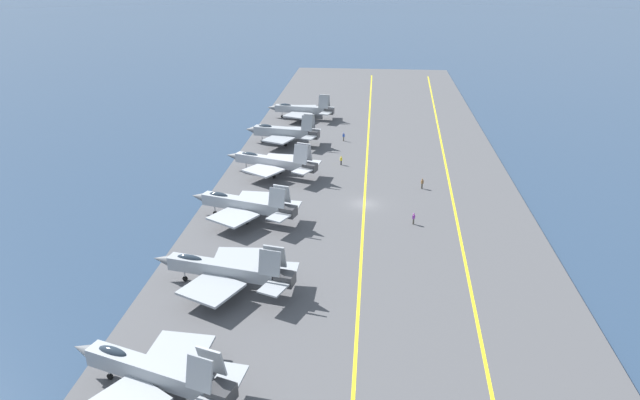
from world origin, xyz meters
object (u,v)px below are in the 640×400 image
at_px(parked_jet_fourth, 273,162).
at_px(crew_yellow_vest, 341,160).
at_px(parked_jet_fifth, 283,132).
at_px(crew_blue_vest, 344,136).
at_px(parked_jet_second, 225,270).
at_px(crew_brown_vest, 422,183).
at_px(crew_purple_vest, 414,218).
at_px(parked_jet_nearest, 152,372).
at_px(parked_jet_sixth, 302,109).
at_px(parked_jet_third, 245,204).

height_order(parked_jet_fourth, crew_yellow_vest, parked_jet_fourth).
relative_size(parked_jet_fifth, crew_blue_vest, 8.63).
bearing_deg(parked_jet_fifth, crew_yellow_vest, -132.42).
xyz_separation_m(parked_jet_second, parked_jet_fifth, (54.28, 1.76, 0.16)).
xyz_separation_m(crew_brown_vest, crew_purple_vest, (-13.73, 2.14, -0.02)).
bearing_deg(parked_jet_nearest, parked_jet_sixth, -0.93).
relative_size(parked_jet_second, crew_purple_vest, 10.08).
distance_m(parked_jet_sixth, crew_purple_vest, 59.48).
bearing_deg(crew_blue_vest, parked_jet_fourth, 152.34).
xyz_separation_m(parked_jet_third, parked_jet_sixth, (55.87, -1.32, -0.24)).
xyz_separation_m(parked_jet_nearest, crew_brown_vest, (50.30, -26.33, -1.49)).
bearing_deg(crew_brown_vest, parked_jet_second, 143.28).
bearing_deg(parked_jet_third, parked_jet_nearest, 179.72).
bearing_deg(parked_jet_fifth, parked_jet_third, -179.96).
relative_size(crew_brown_vest, crew_blue_vest, 0.98).
bearing_deg(parked_jet_nearest, crew_brown_vest, -27.63).
bearing_deg(crew_blue_vest, crew_yellow_vest, -178.55).
bearing_deg(parked_jet_second, crew_purple_vest, -49.54).
distance_m(parked_jet_nearest, parked_jet_fifth, 71.83).
distance_m(parked_jet_third, crew_purple_vest, 24.08).
relative_size(parked_jet_fourth, parked_jet_fifth, 1.12).
bearing_deg(parked_jet_second, crew_brown_vest, -36.72).
relative_size(parked_jet_third, crew_yellow_vest, 10.00).
distance_m(parked_jet_sixth, crew_brown_vest, 48.16).
bearing_deg(parked_jet_fourth, parked_jet_sixth, -0.65).
relative_size(parked_jet_nearest, parked_jet_third, 1.00).
relative_size(parked_jet_third, crew_blue_vest, 9.29).
xyz_separation_m(parked_jet_fourth, parked_jet_sixth, (37.51, -0.43, -0.27)).
bearing_deg(parked_jet_fifth, parked_jet_second, -178.15).
relative_size(parked_jet_sixth, crew_blue_vest, 8.94).
relative_size(parked_jet_nearest, crew_yellow_vest, 9.98).
height_order(parked_jet_nearest, parked_jet_third, parked_jet_nearest).
bearing_deg(crew_yellow_vest, parked_jet_fourth, 119.84).
bearing_deg(parked_jet_nearest, parked_jet_third, -0.28).
height_order(parked_jet_nearest, parked_jet_sixth, parked_jet_nearest).
bearing_deg(crew_yellow_vest, crew_purple_vest, -153.99).
xyz_separation_m(parked_jet_second, crew_purple_vest, (19.01, -22.28, -1.44)).
xyz_separation_m(parked_jet_third, crew_yellow_vest, (24.91, -12.31, -1.57)).
bearing_deg(crew_blue_vest, parked_jet_nearest, 170.84).
relative_size(parked_jet_fifth, crew_brown_vest, 8.77).
bearing_deg(parked_jet_second, parked_jet_fifth, 1.85).
relative_size(parked_jet_third, crew_purple_vest, 9.65).
bearing_deg(crew_yellow_vest, parked_jet_sixth, 19.54).
distance_m(parked_jet_second, parked_jet_sixth, 73.98).
relative_size(crew_blue_vest, crew_yellow_vest, 1.08).
bearing_deg(crew_yellow_vest, parked_jet_nearest, 168.36).
distance_m(parked_jet_sixth, crew_blue_vest, 19.60).
bearing_deg(crew_purple_vest, parked_jet_sixth, 22.44).
bearing_deg(parked_jet_nearest, parked_jet_second, -6.20).
xyz_separation_m(parked_jet_fourth, crew_blue_vest, (21.08, -11.05, -1.52)).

